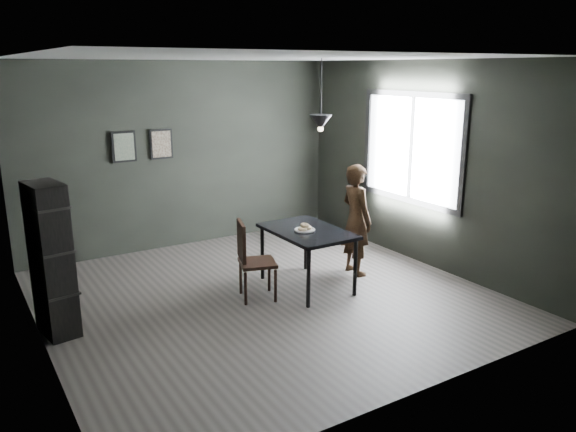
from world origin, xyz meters
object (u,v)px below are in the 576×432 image
woman (356,220)px  pendant_lamp (321,122)px  cafe_table (307,236)px  wood_chair (250,255)px  shelf_unit (51,260)px  white_plate (305,230)px

woman → pendant_lamp: bearing=89.4°
cafe_table → pendant_lamp: 1.41m
wood_chair → shelf_unit: size_ratio=0.60×
woman → pendant_lamp: pendant_lamp is taller
cafe_table → shelf_unit: bearing=173.9°
shelf_unit → cafe_table: bearing=-15.0°
woman → cafe_table: bearing=97.4°
cafe_table → shelf_unit: shelf_unit is taller
cafe_table → pendant_lamp: pendant_lamp is taller
wood_chair → woman: bearing=18.7°
cafe_table → wood_chair: bearing=177.1°
cafe_table → white_plate: bearing=-155.3°
white_plate → wood_chair: size_ratio=0.24×
wood_chair → pendant_lamp: pendant_lamp is taller
cafe_table → woman: size_ratio=0.81×
woman → wood_chair: woman is taller
woman → white_plate: bearing=98.8°
white_plate → pendant_lamp: (0.30, 0.12, 1.29)m
shelf_unit → pendant_lamp: size_ratio=1.85×
cafe_table → woman: (0.82, 0.07, 0.07)m
cafe_table → pendant_lamp: (0.25, 0.10, 1.38)m
shelf_unit → wood_chair: bearing=-16.2°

